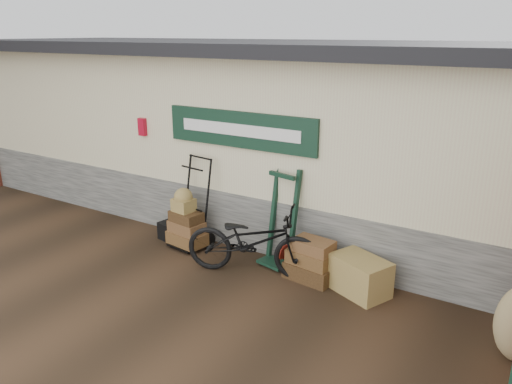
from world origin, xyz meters
TOP-DOWN VIEW (x-y plane):
  - ground at (0.00, 0.00)m, footprint 80.00×80.00m
  - station_building at (-0.01, 2.74)m, footprint 14.40×4.10m
  - porter_trolley at (-1.03, 0.70)m, footprint 0.82×0.66m
  - green_barrow at (0.51, 0.85)m, footprint 0.62×0.56m
  - suitcase_stack at (1.12, 0.61)m, footprint 0.74×0.51m
  - wicker_hamper at (1.85, 0.61)m, footprint 0.90×0.76m
  - black_trunk at (-1.55, 0.65)m, footprint 0.34×0.31m
  - bicycle at (0.34, 0.31)m, footprint 1.23×2.08m

SIDE VIEW (x-z plane):
  - ground at x=0.00m, z-range 0.00..0.00m
  - black_trunk at x=-1.55m, z-range 0.00..0.30m
  - wicker_hamper at x=1.85m, z-range 0.00..0.50m
  - suitcase_stack at x=1.12m, z-range 0.00..0.61m
  - bicycle at x=0.34m, z-range 0.00..1.14m
  - green_barrow at x=0.51m, z-range 0.00..1.47m
  - porter_trolley at x=-1.03m, z-range 0.00..1.49m
  - station_building at x=-0.01m, z-range 0.01..3.21m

